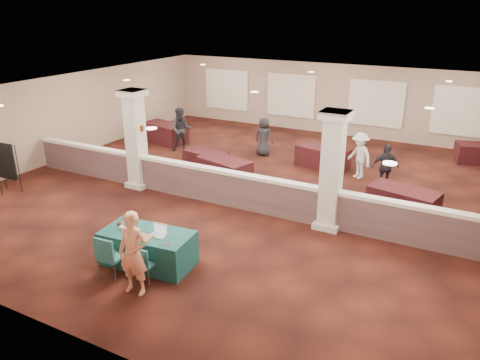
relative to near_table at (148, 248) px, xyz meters
The scene contains 32 objects.
ground 5.33m from the near_table, 88.97° to the left, with size 16.00×16.00×0.00m, color #411810.
wall_back 13.37m from the near_table, 89.59° to the left, with size 16.00×0.04×3.20m, color gray.
wall_front 2.94m from the near_table, 87.96° to the right, with size 16.00×0.04×3.20m, color gray.
wall_left 9.60m from the near_table, 146.10° to the left, with size 0.04×16.00×3.20m, color gray.
ceiling 6.00m from the near_table, 88.97° to the left, with size 16.00×16.00×0.02m, color white.
partition_wall 3.82m from the near_table, 88.56° to the left, with size 15.60×0.28×1.10m.
column_left 5.26m from the near_table, 131.77° to the left, with size 0.72×0.72×3.20m.
column_right 5.06m from the near_table, 50.92° to the left, with size 0.72×0.72×3.20m.
sconce_left 5.54m from the near_table, 134.03° to the left, with size 0.12×0.12×0.18m.
sconce_right 5.18m from the near_table, 129.34° to the left, with size 0.12×0.12×0.18m.
near_table is the anchor object (origin of this frame).
conf_chair_main 0.75m from the near_table, 58.14° to the right, with size 0.45×0.45×0.83m.
conf_chair_side 0.98m from the near_table, 110.22° to the right, with size 0.55×0.55×1.03m.
easel_board 6.90m from the near_table, 168.45° to the left, with size 0.98×0.52×1.67m.
woman 1.26m from the near_table, 64.65° to the right, with size 0.66×0.44×1.82m, color #EC8466.
far_table_front_left 6.80m from the near_table, 110.69° to the left, with size 1.60×0.80×0.65m, color black.
far_table_front_center 5.73m from the near_table, 101.80° to the left, with size 1.87×0.94×0.76m, color black.
far_table_front_right 7.33m from the near_table, 49.94° to the left, with size 1.90×0.95×0.77m, color black.
far_table_back_left 10.32m from the near_table, 124.45° to the left, with size 2.01×1.01×0.82m, color black.
far_table_back_center 8.62m from the near_table, 81.04° to the left, with size 1.87×0.93×0.76m, color black.
attendee_a 8.90m from the near_table, 119.55° to the left, with size 0.87×0.48×1.81m, color black.
attendee_b 8.50m from the near_table, 70.67° to the left, with size 1.03×0.47×1.61m, color silver.
attendee_c 8.24m from the near_table, 62.36° to the left, with size 0.90×0.43×1.54m, color black.
attendee_d 8.90m from the near_table, 97.77° to the left, with size 0.76×0.41×1.53m, color black.
laptop_base 0.53m from the near_table, ahead, with size 0.37×0.25×0.02m, color silver.
laptop_screen 0.64m from the near_table, 17.87° to the left, with size 0.37×0.01×0.24m, color silver.
screen_glow 0.63m from the near_table, 16.58° to the left, with size 0.33×0.00×0.21m, color silver.
knitting 0.51m from the near_table, 73.05° to the right, with size 0.44×0.33×0.03m, color orange.
yarn_cream 0.77m from the near_table, 164.05° to the right, with size 0.12×0.12×0.12m, color #C0B89E.
yarn_red 0.90m from the near_table, behind, with size 0.11×0.11×0.11m, color maroon.
yarn_grey 0.69m from the near_table, behind, with size 0.12×0.12×0.12m, color #4B4B50.
scissors 0.88m from the near_table, 17.66° to the right, with size 0.13×0.03×0.01m, color red.
Camera 1 is at (6.27, -12.74, 5.69)m, focal length 35.00 mm.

